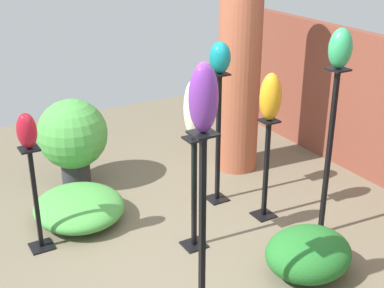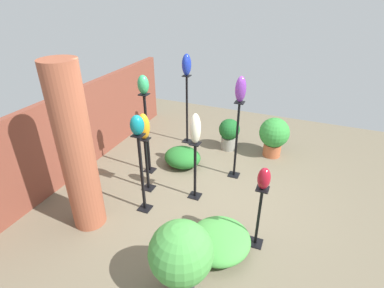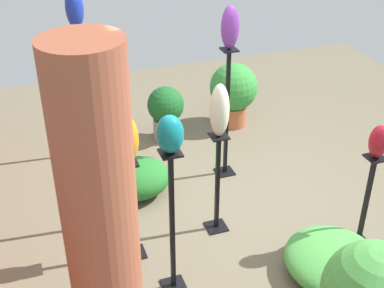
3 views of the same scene
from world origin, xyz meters
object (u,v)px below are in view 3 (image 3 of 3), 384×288
object	(u,v)px
art_vase_ivory	(220,110)
art_vase_cobalt	(74,8)
art_vase_jade	(76,62)
potted_plant_walkway_edge	(234,91)
pedestal_violet	(227,119)
potted_plant_near_pillar	(166,111)
pedestal_amber	(132,215)
art_vase_violet	(230,27)
pedestal_ivory	(217,188)
art_vase_teal	(170,134)
pedestal_ruby	(365,206)
pedestal_cobalt	(85,99)
art_vase_ruby	(379,142)
brick_pillar	(101,230)
art_vase_amber	(126,139)
pedestal_jade	(88,164)
pedestal_teal	(172,230)

from	to	relation	value
art_vase_ivory	art_vase_cobalt	bearing A→B (deg)	27.05
art_vase_jade	potted_plant_walkway_edge	xyz separation A→B (m)	(1.52, -2.11, -1.26)
pedestal_violet	potted_plant_near_pillar	distance (m)	1.09
pedestal_amber	art_vase_violet	bearing A→B (deg)	-52.93
art_vase_jade	art_vase_ivory	size ratio (longest dim) A/B	0.66
pedestal_ivory	art_vase_teal	world-z (taller)	art_vase_teal
potted_plant_walkway_edge	pedestal_ruby	bearing A→B (deg)	-175.55
pedestal_cobalt	art_vase_violet	size ratio (longest dim) A/B	3.49
pedestal_cobalt	pedestal_violet	size ratio (longest dim) A/B	1.05
art_vase_ruby	brick_pillar	bearing A→B (deg)	102.09
brick_pillar	pedestal_ivory	distance (m)	1.89
pedestal_violet	art_vase_violet	size ratio (longest dim) A/B	3.34
pedestal_amber	potted_plant_near_pillar	distance (m)	2.16
art_vase_violet	potted_plant_near_pillar	distance (m)	1.69
brick_pillar	art_vase_amber	bearing A→B (deg)	-20.87
pedestal_jade	art_vase_jade	world-z (taller)	art_vase_jade
art_vase_jade	art_vase_ivory	xyz separation A→B (m)	(-0.41, -1.12, -0.44)
pedestal_jade	potted_plant_near_pillar	world-z (taller)	pedestal_jade
art_vase_ruby	art_vase_violet	size ratio (longest dim) A/B	0.68
potted_plant_near_pillar	pedestal_ruby	bearing A→B (deg)	-155.65
pedestal_cobalt	pedestal_teal	world-z (taller)	pedestal_cobalt
art_vase_teal	potted_plant_near_pillar	world-z (taller)	art_vase_teal
pedestal_ruby	art_vase_ivory	world-z (taller)	art_vase_ivory
pedestal_cobalt	pedestal_ivory	world-z (taller)	pedestal_cobalt
brick_pillar	pedestal_ivory	size ratio (longest dim) A/B	2.38
art_vase_cobalt	potted_plant_walkway_edge	size ratio (longest dim) A/B	0.53
art_vase_amber	pedestal_ruby	bearing A→B (deg)	-105.14
art_vase_ruby	art_vase_ivory	xyz separation A→B (m)	(0.66, 1.19, 0.18)
pedestal_teal	pedestal_violet	xyz separation A→B (m)	(1.49, -1.09, 0.06)
pedestal_violet	pedestal_amber	bearing A→B (deg)	127.07
potted_plant_near_pillar	pedestal_jade	bearing A→B (deg)	140.89
pedestal_cobalt	potted_plant_near_pillar	xyz separation A→B (m)	(0.04, -0.98, -0.33)
pedestal_ruby	art_vase_amber	bearing A→B (deg)	74.86
pedestal_amber	pedestal_jade	xyz separation A→B (m)	(0.52, 0.27, 0.27)
pedestal_amber	pedestal_ivory	size ratio (longest dim) A/B	0.96
art_vase_ivory	art_vase_ruby	bearing A→B (deg)	-118.99
pedestal_jade	art_vase_teal	size ratio (longest dim) A/B	5.24
art_vase_amber	art_vase_violet	xyz separation A→B (m)	(0.99, -1.30, 0.48)
pedestal_teal	pedestal_ivory	world-z (taller)	pedestal_teal
pedestal_amber	pedestal_ruby	world-z (taller)	pedestal_amber
pedestal_teal	art_vase_teal	world-z (taller)	art_vase_teal
pedestal_jade	art_vase_amber	distance (m)	0.76
pedestal_ivory	potted_plant_walkway_edge	bearing A→B (deg)	-27.13
pedestal_amber	potted_plant_walkway_edge	xyz separation A→B (m)	(2.03, -1.84, 0.03)
pedestal_amber	pedestal_violet	distance (m)	1.65
pedestal_cobalt	pedestal_jade	bearing A→B (deg)	171.95
art_vase_amber	art_vase_teal	world-z (taller)	art_vase_teal
brick_pillar	art_vase_amber	size ratio (longest dim) A/B	5.62
art_vase_ivory	potted_plant_walkway_edge	bearing A→B (deg)	-27.13
pedestal_ruby	art_vase_amber	xyz separation A→B (m)	(0.55, 2.04, 0.79)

